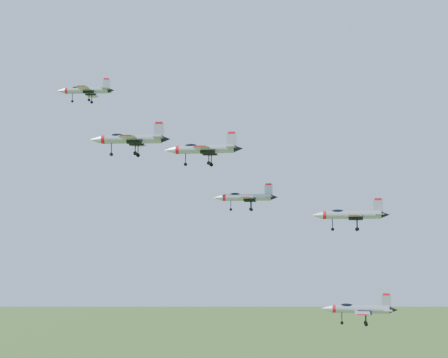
# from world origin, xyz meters

# --- Properties ---
(jet_lead) EXTENTS (11.29, 9.37, 3.02)m
(jet_lead) POSITION_xyz_m (-28.47, 13.74, 139.84)
(jet_lead) COLOR #9DA0A9
(jet_left_high) EXTENTS (13.72, 11.27, 3.68)m
(jet_left_high) POSITION_xyz_m (-3.91, 4.66, 126.69)
(jet_left_high) COLOR #9DA0A9
(jet_right_high) EXTENTS (10.69, 8.86, 2.86)m
(jet_right_high) POSITION_xyz_m (-9.11, -21.64, 124.42)
(jet_right_high) COLOR #9DA0A9
(jet_left_low) EXTENTS (11.21, 9.21, 3.01)m
(jet_left_low) POSITION_xyz_m (3.08, 7.02, 118.54)
(jet_left_low) COLOR #9DA0A9
(jet_right_low) EXTENTS (10.82, 8.92, 2.90)m
(jet_right_low) POSITION_xyz_m (19.55, -10.92, 114.82)
(jet_right_low) COLOR #9DA0A9
(jet_trail) EXTENTS (11.09, 9.15, 2.97)m
(jet_trail) POSITION_xyz_m (20.97, -4.88, 101.21)
(jet_trail) COLOR #9DA0A9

